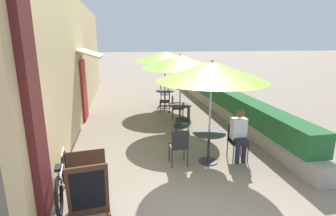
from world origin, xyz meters
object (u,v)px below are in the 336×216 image
object	(u,v)px
coffee_cup_mid	(183,104)
bicycle_leaning	(62,180)
patio_table_near	(209,141)
cafe_chair_near_left	(237,138)
patio_umbrella_far	(165,57)
menu_board	(88,185)
cafe_chair_mid_right	(185,118)
seated_patron_near_left	(239,133)
patio_umbrella_mid	(180,61)
cafe_chair_far_right	(163,93)
patio_table_mid	(180,111)
cafe_chair_mid_left	(176,106)
patio_table_far	(165,96)
cafe_chair_near_right	(179,145)
patio_umbrella_near	(212,71)
cafe_chair_far_left	(167,100)
coffee_cup_far	(168,90)

from	to	relation	value
coffee_cup_mid	bicycle_leaning	size ratio (longest dim) A/B	0.05
patio_table_near	cafe_chair_near_left	size ratio (longest dim) A/B	0.88
patio_umbrella_far	menu_board	world-z (taller)	patio_umbrella_far
cafe_chair_mid_right	menu_board	bearing A→B (deg)	150.44
seated_patron_near_left	patio_umbrella_mid	xyz separation A→B (m)	(-0.81, 2.70, 1.45)
patio_table_near	bicycle_leaning	distance (m)	3.21
seated_patron_near_left	patio_umbrella_mid	size ratio (longest dim) A/B	0.51
menu_board	coffee_cup_mid	bearing A→B (deg)	49.80
cafe_chair_far_right	patio_table_mid	bearing A→B (deg)	10.55
cafe_chair_mid_left	patio_table_far	xyz separation A→B (m)	(-0.08, 1.78, 0.02)
cafe_chair_near_right	patio_table_near	bearing A→B (deg)	6.04
patio_umbrella_mid	patio_umbrella_far	size ratio (longest dim) A/B	1.00
patio_umbrella_near	cafe_chair_mid_right	bearing A→B (deg)	92.85
cafe_chair_far_left	cafe_chair_far_right	bearing A→B (deg)	6.04
patio_table_mid	coffee_cup_far	size ratio (longest dim) A/B	8.51
cafe_chair_near_right	cafe_chair_far_right	size ratio (longest dim) A/B	1.00
patio_umbrella_near	patio_table_near	bearing A→B (deg)	-63.43
coffee_cup_mid	bicycle_leaning	world-z (taller)	coffee_cup_mid
cafe_chair_far_left	cafe_chair_far_right	world-z (taller)	same
cafe_chair_far_left	coffee_cup_far	bearing A→B (deg)	-4.47
coffee_cup_mid	bicycle_leaning	xyz separation A→B (m)	(-3.08, -3.51, -0.43)
patio_table_near	patio_table_mid	xyz separation A→B (m)	(-0.09, 2.66, 0.00)
cafe_chair_mid_left	coffee_cup_mid	distance (m)	0.84
menu_board	patio_umbrella_far	bearing A→B (deg)	62.47
seated_patron_near_left	cafe_chair_mid_left	world-z (taller)	seated_patron_near_left
patio_umbrella_near	patio_table_far	size ratio (longest dim) A/B	3.18
coffee_cup_far	bicycle_leaning	xyz separation A→B (m)	(-3.04, -6.05, -0.43)
patio_table_mid	cafe_chair_mid_right	xyz separation A→B (m)	(-0.01, -0.73, -0.02)
patio_table_mid	patio_umbrella_far	bearing A→B (deg)	91.67
patio_table_near	seated_patron_near_left	xyz separation A→B (m)	(0.72, -0.04, 0.15)
patio_table_mid	cafe_chair_far_left	size ratio (longest dim) A/B	0.88
patio_umbrella_near	cafe_chair_near_left	xyz separation A→B (m)	(0.72, 0.07, -1.62)
coffee_cup_far	patio_umbrella_mid	bearing A→B (deg)	-91.27
cafe_chair_near_left	patio_table_mid	world-z (taller)	cafe_chair_near_left
patio_umbrella_far	cafe_chair_mid_left	bearing A→B (deg)	-87.37
cafe_chair_mid_right	seated_patron_near_left	bearing A→B (deg)	-150.79
seated_patron_near_left	cafe_chair_far_left	world-z (taller)	seated_patron_near_left
cafe_chair_far_left	cafe_chair_far_right	distance (m)	1.45
cafe_chair_near_left	seated_patron_near_left	xyz separation A→B (m)	(-0.00, -0.11, 0.17)
coffee_cup_mid	menu_board	bearing A→B (deg)	-122.64
patio_umbrella_near	cafe_chair_near_left	size ratio (longest dim) A/B	2.80
patio_table_mid	menu_board	bearing A→B (deg)	-121.18
patio_umbrella_far	cafe_chair_far_right	xyz separation A→B (m)	(0.05, 0.72, -1.62)
cafe_chair_near_left	patio_table_far	world-z (taller)	cafe_chair_near_left
cafe_chair_near_left	coffee_cup_mid	world-z (taller)	cafe_chair_near_left
cafe_chair_far_left	seated_patron_near_left	bearing A→B (deg)	-158.04
cafe_chair_mid_right	coffee_cup_mid	world-z (taller)	cafe_chair_mid_right
patio_table_near	cafe_chair_near_left	distance (m)	0.73
cafe_chair_near_right	cafe_chair_far_left	bearing A→B (deg)	84.01
patio_umbrella_far	cafe_chair_near_left	bearing A→B (deg)	-80.17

